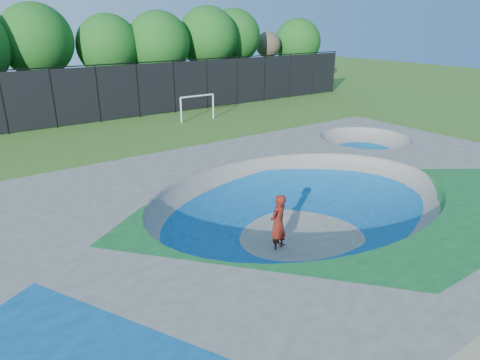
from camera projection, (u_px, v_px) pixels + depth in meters
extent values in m
plane|color=#38631B|center=(300.00, 232.00, 14.85)|extent=(120.00, 120.00, 0.00)
cube|color=gray|center=(301.00, 212.00, 14.59)|extent=(22.00, 14.00, 1.50)
imported|color=red|center=(278.00, 223.00, 13.33)|extent=(0.80, 0.64, 1.90)
cube|color=black|center=(277.00, 249.00, 13.66)|extent=(0.81, 0.49, 0.05)
cylinder|color=silver|center=(181.00, 110.00, 30.34)|extent=(0.12, 0.12, 1.79)
cylinder|color=silver|center=(213.00, 106.00, 31.80)|extent=(0.12, 0.12, 1.79)
cylinder|color=silver|center=(197.00, 96.00, 30.76)|extent=(2.69, 0.12, 0.12)
cylinder|color=black|center=(3.00, 103.00, 26.93)|extent=(0.09, 0.09, 4.00)
cylinder|color=black|center=(53.00, 98.00, 28.56)|extent=(0.09, 0.09, 4.00)
cylinder|color=black|center=(98.00, 94.00, 30.19)|extent=(0.09, 0.09, 4.00)
cylinder|color=black|center=(138.00, 90.00, 31.82)|extent=(0.09, 0.09, 4.00)
cylinder|color=black|center=(174.00, 87.00, 33.44)|extent=(0.09, 0.09, 4.00)
cylinder|color=black|center=(207.00, 84.00, 35.07)|extent=(0.09, 0.09, 4.00)
cylinder|color=black|center=(237.00, 81.00, 36.70)|extent=(0.09, 0.09, 4.00)
cylinder|color=black|center=(264.00, 79.00, 38.33)|extent=(0.09, 0.09, 4.00)
cylinder|color=black|center=(289.00, 76.00, 39.95)|extent=(0.09, 0.09, 4.00)
cylinder|color=black|center=(312.00, 74.00, 41.58)|extent=(0.09, 0.09, 4.00)
cylinder|color=black|center=(334.00, 72.00, 43.21)|extent=(0.09, 0.09, 4.00)
cube|color=black|center=(98.00, 94.00, 30.19)|extent=(48.00, 0.03, 3.80)
cylinder|color=black|center=(94.00, 65.00, 29.49)|extent=(48.00, 0.08, 0.08)
cylinder|color=#4B3B25|center=(44.00, 92.00, 32.94)|extent=(0.44, 0.44, 3.49)
sphere|color=#165517|center=(36.00, 40.00, 31.62)|extent=(5.39, 5.39, 5.39)
cylinder|color=#4B3B25|center=(113.00, 89.00, 35.47)|extent=(0.44, 0.44, 3.12)
sphere|color=#165517|center=(108.00, 46.00, 34.27)|extent=(4.98, 4.98, 4.98)
cylinder|color=#4B3B25|center=(161.00, 86.00, 36.90)|extent=(0.44, 0.44, 3.13)
sphere|color=#165517|center=(158.00, 43.00, 35.67)|extent=(5.26, 5.26, 5.26)
cylinder|color=#4B3B25|center=(209.00, 80.00, 39.53)|extent=(0.44, 0.44, 3.51)
sphere|color=#165517|center=(208.00, 37.00, 38.22)|extent=(5.32, 5.32, 5.32)
cylinder|color=#4B3B25|center=(234.00, 75.00, 42.32)|extent=(0.44, 0.44, 3.57)
sphere|color=#165517|center=(234.00, 36.00, 41.03)|extent=(5.08, 5.08, 5.08)
cylinder|color=#4B3B25|center=(267.00, 73.00, 45.28)|extent=(0.44, 0.44, 3.45)
sphere|color=brown|center=(268.00, 45.00, 44.29)|extent=(2.60, 2.60, 2.60)
cylinder|color=#4B3B25|center=(296.00, 73.00, 47.40)|extent=(0.44, 0.44, 2.86)
sphere|color=#165517|center=(298.00, 42.00, 46.25)|extent=(4.94, 4.94, 4.94)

